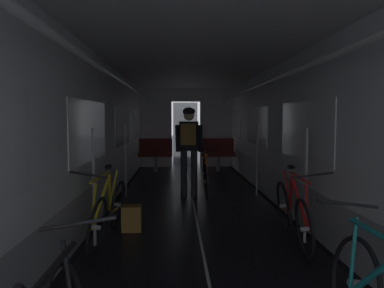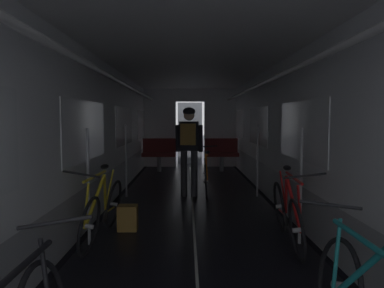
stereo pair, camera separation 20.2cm
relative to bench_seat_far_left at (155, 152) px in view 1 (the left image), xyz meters
name	(u,v)px [view 1 (the left image)]	position (x,y,z in m)	size (l,w,h in m)	color
train_car_shell	(195,107)	(0.90, -4.47, 1.13)	(3.14, 12.34, 2.57)	black
bench_seat_far_left	(155,152)	(0.00, 0.00, 0.00)	(0.98, 0.51, 0.95)	gray
bench_seat_far_right	(218,151)	(1.80, 0.00, 0.00)	(0.98, 0.51, 0.95)	gray
bicycle_yellow	(108,211)	(-0.24, -5.81, -0.19)	(0.45, 1.70, 0.96)	black
bicycle_red	(293,212)	(2.02, -5.98, -0.19)	(0.44, 1.69, 0.95)	black
person_cyclist_aisle	(189,142)	(0.84, -3.38, 0.50)	(0.55, 0.42, 1.73)	#2D2D33
bicycle_orange_in_aisle	(205,175)	(1.19, -3.11, -0.18)	(0.44, 1.69, 0.94)	black
backpack_on_floor	(132,218)	(0.00, -5.43, -0.40)	(0.26, 0.20, 0.34)	olive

